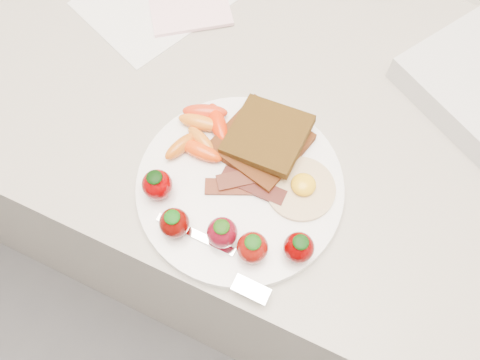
% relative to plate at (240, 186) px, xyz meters
% --- Properties ---
extents(counter, '(2.00, 0.60, 0.90)m').
position_rel_plate_xyz_m(counter, '(0.01, 0.16, -0.46)').
color(counter, gray).
rests_on(counter, ground).
extents(plate, '(0.27, 0.27, 0.02)m').
position_rel_plate_xyz_m(plate, '(0.00, 0.00, 0.00)').
color(plate, white).
rests_on(plate, counter).
extents(toast_lower, '(0.13, 0.13, 0.01)m').
position_rel_plate_xyz_m(toast_lower, '(0.00, 0.06, 0.02)').
color(toast_lower, '#421C09').
rests_on(toast_lower, plate).
extents(toast_upper, '(0.10, 0.10, 0.02)m').
position_rel_plate_xyz_m(toast_upper, '(0.01, 0.07, 0.03)').
color(toast_upper, black).
rests_on(toast_upper, toast_lower).
extents(fried_egg, '(0.11, 0.11, 0.02)m').
position_rel_plate_xyz_m(fried_egg, '(0.07, 0.03, 0.01)').
color(fried_egg, beige).
rests_on(fried_egg, plate).
extents(bacon_strips, '(0.10, 0.08, 0.01)m').
position_rel_plate_xyz_m(bacon_strips, '(0.01, 0.00, 0.01)').
color(bacon_strips, '#500E06').
rests_on(bacon_strips, plate).
extents(baby_carrots, '(0.09, 0.11, 0.02)m').
position_rel_plate_xyz_m(baby_carrots, '(-0.08, 0.04, 0.02)').
color(baby_carrots, orange).
rests_on(baby_carrots, plate).
extents(strawberries, '(0.23, 0.07, 0.05)m').
position_rel_plate_xyz_m(strawberries, '(0.00, -0.07, 0.03)').
color(strawberries, '#770001').
rests_on(strawberries, plate).
extents(fork, '(0.16, 0.05, 0.00)m').
position_rel_plate_xyz_m(fork, '(0.02, -0.10, 0.01)').
color(fork, white).
rests_on(fork, plate).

